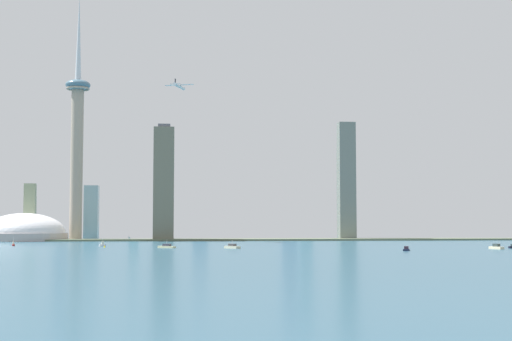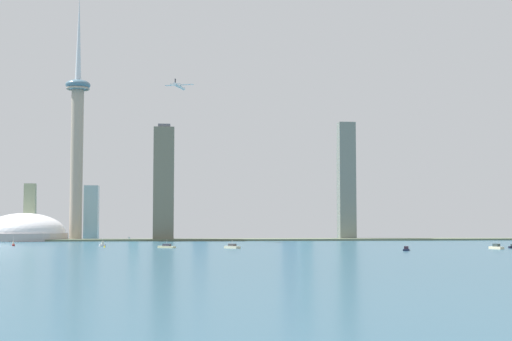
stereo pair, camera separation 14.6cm
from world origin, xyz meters
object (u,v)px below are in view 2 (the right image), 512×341
(skyscraper_7, at_px, (289,189))
(skyscraper_8, at_px, (91,213))
(skyscraper_1, at_px, (305,185))
(boat_5, at_px, (13,244))
(observation_tower, at_px, (77,133))
(boat_2, at_px, (103,244))
(skyscraper_5, at_px, (134,213))
(skyscraper_0, at_px, (30,212))
(skyscraper_6, at_px, (346,181))
(skyscraper_4, at_px, (200,212))
(skyscraper_3, at_px, (62,189))
(airplane, at_px, (180,86))
(boat_4, at_px, (496,247))
(channel_buoy_0, at_px, (105,246))
(stadium_dome, at_px, (25,234))
(boat_1, at_px, (167,246))
(boat_6, at_px, (232,247))
(boat_7, at_px, (406,249))
(skyscraper_2, at_px, (164,183))

(skyscraper_7, relative_size, skyscraper_8, 1.97)
(skyscraper_1, xyz_separation_m, boat_5, (-340.96, -241.89, -73.97))
(observation_tower, distance_m, boat_2, 262.18)
(skyscraper_5, relative_size, boat_2, 8.94)
(skyscraper_0, bearing_deg, skyscraper_6, -7.09)
(skyscraper_1, bearing_deg, skyscraper_4, 167.36)
(skyscraper_3, relative_size, skyscraper_4, 1.89)
(skyscraper_0, bearing_deg, airplane, -32.40)
(boat_4, height_order, channel_buoy_0, boat_4)
(skyscraper_0, distance_m, boat_4, 621.62)
(skyscraper_0, xyz_separation_m, boat_5, (34.12, -253.35, -36.43))
(skyscraper_0, distance_m, boat_5, 258.22)
(stadium_dome, xyz_separation_m, skyscraper_8, (79.78, 35.39, 27.48))
(boat_4, bearing_deg, skyscraper_0, 35.14)
(boat_4, bearing_deg, airplane, 31.06)
(boat_1, distance_m, boat_5, 174.92)
(boat_2, xyz_separation_m, airplane, (74.78, 148.44, 187.95))
(skyscraper_7, height_order, boat_1, skyscraper_7)
(observation_tower, distance_m, skyscraper_6, 360.40)
(boat_1, distance_m, boat_6, 62.18)
(boat_1, distance_m, boat_2, 86.52)
(skyscraper_5, relative_size, boat_6, 4.53)
(stadium_dome, distance_m, skyscraper_3, 109.51)
(skyscraper_0, bearing_deg, boat_4, -39.06)
(skyscraper_8, distance_m, boat_5, 245.45)
(observation_tower, bearing_deg, stadium_dome, 172.46)
(skyscraper_0, distance_m, skyscraper_4, 231.18)
(skyscraper_1, bearing_deg, observation_tower, -171.09)
(stadium_dome, height_order, channel_buoy_0, stadium_dome)
(channel_buoy_0, bearing_deg, airplane, 69.31)
(skyscraper_3, distance_m, boat_4, 619.96)
(boat_1, bearing_deg, boat_6, 18.44)
(skyscraper_7, xyz_separation_m, boat_5, (-325.18, -291.45, -70.10))
(boat_4, height_order, boat_7, boat_4)
(skyscraper_7, distance_m, boat_1, 414.12)
(stadium_dome, distance_m, skyscraper_7, 371.92)
(skyscraper_3, relative_size, boat_5, 14.73)
(skyscraper_3, bearing_deg, skyscraper_2, -36.37)
(skyscraper_2, relative_size, channel_buoy_0, 70.24)
(skyscraper_4, relative_size, boat_2, 9.49)
(boat_7, bearing_deg, skyscraper_8, 57.42)
(observation_tower, distance_m, skyscraper_2, 130.43)
(boat_2, xyz_separation_m, boat_6, (124.00, -75.60, -0.12))
(skyscraper_5, distance_m, channel_buoy_0, 312.61)
(skyscraper_5, distance_m, skyscraper_6, 293.06)
(skyscraper_1, height_order, boat_7, skyscraper_1)
(stadium_dome, height_order, airplane, airplane)
(skyscraper_1, relative_size, skyscraper_2, 1.03)
(skyscraper_6, height_order, channel_buoy_0, skyscraper_6)
(skyscraper_3, height_order, boat_2, skyscraper_3)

